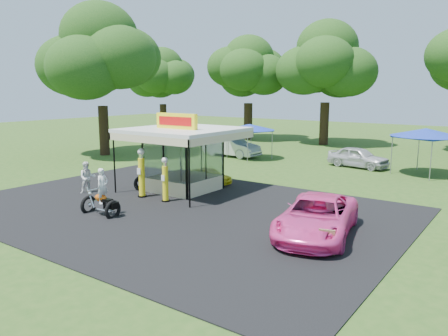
% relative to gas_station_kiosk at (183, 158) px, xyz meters
% --- Properties ---
extents(ground, '(120.00, 120.00, 0.00)m').
position_rel_gas_station_kiosk_xyz_m(ground, '(2.00, -4.99, -1.78)').
color(ground, '#294F18').
rests_on(ground, ground).
extents(asphalt_apron, '(20.00, 14.00, 0.04)m').
position_rel_gas_station_kiosk_xyz_m(asphalt_apron, '(2.00, -2.99, -1.76)').
color(asphalt_apron, black).
rests_on(asphalt_apron, ground).
extents(gas_station_kiosk, '(5.40, 5.40, 4.18)m').
position_rel_gas_station_kiosk_xyz_m(gas_station_kiosk, '(0.00, 0.00, 0.00)').
color(gas_station_kiosk, white).
rests_on(gas_station_kiosk, ground).
extents(gas_pump_left, '(0.47, 0.47, 2.50)m').
position_rel_gas_station_kiosk_xyz_m(gas_pump_left, '(-0.72, -2.38, -0.58)').
color(gas_pump_left, black).
rests_on(gas_pump_left, ground).
extents(gas_pump_right, '(0.41, 0.41, 2.21)m').
position_rel_gas_station_kiosk_xyz_m(gas_pump_right, '(0.87, -2.36, -0.73)').
color(gas_pump_right, black).
rests_on(gas_pump_right, ground).
extents(motorcycle, '(1.84, 0.93, 2.17)m').
position_rel_gas_station_kiosk_xyz_m(motorcycle, '(0.27, -5.66, -0.94)').
color(motorcycle, black).
rests_on(motorcycle, ground).
extents(spare_tires, '(0.98, 0.74, 0.79)m').
position_rel_gas_station_kiosk_xyz_m(spare_tires, '(-1.99, -1.30, -1.40)').
color(spare_tires, black).
rests_on(spare_tires, ground).
extents(a_frame_sign, '(0.57, 0.59, 0.94)m').
position_rel_gas_station_kiosk_xyz_m(a_frame_sign, '(9.96, -4.36, -1.31)').
color(a_frame_sign, '#593819').
rests_on(a_frame_sign, ground).
extents(kiosk_car, '(2.82, 1.13, 0.96)m').
position_rel_gas_station_kiosk_xyz_m(kiosk_car, '(-0.00, 2.21, -1.30)').
color(kiosk_car, yellow).
rests_on(kiosk_car, ground).
extents(pink_sedan, '(3.54, 5.73, 1.48)m').
position_rel_gas_station_kiosk_xyz_m(pink_sedan, '(8.88, -2.76, -1.04)').
color(pink_sedan, '#FF45A6').
rests_on(pink_sedan, ground).
extents(spectator_west, '(0.99, 1.04, 1.68)m').
position_rel_gas_station_kiosk_xyz_m(spectator_west, '(-3.71, -3.40, -0.94)').
color(spectator_west, white).
rests_on(spectator_west, ground).
extents(bg_car_a, '(4.95, 1.87, 1.61)m').
position_rel_gas_station_kiosk_xyz_m(bg_car_a, '(-4.95, 11.68, -0.98)').
color(bg_car_a, beige).
rests_on(bg_car_a, ground).
extents(bg_car_c, '(4.45, 2.34, 1.44)m').
position_rel_gas_station_kiosk_xyz_m(bg_car_c, '(5.19, 12.60, -1.06)').
color(bg_car_c, '#B9B8BD').
rests_on(bg_car_c, ground).
extents(tent_west, '(3.92, 3.92, 2.74)m').
position_rel_gas_station_kiosk_xyz_m(tent_west, '(-3.15, 11.53, 0.70)').
color(tent_west, gray).
rests_on(tent_west, ground).
extents(tent_east, '(4.28, 4.28, 2.99)m').
position_rel_gas_station_kiosk_xyz_m(tent_east, '(9.51, 12.31, 0.92)').
color(tent_east, gray).
rests_on(tent_east, ground).
extents(oak_far_a, '(8.62, 8.62, 10.22)m').
position_rel_gas_station_kiosk_xyz_m(oak_far_a, '(-22.44, 22.12, 4.72)').
color(oak_far_a, black).
rests_on(oak_far_a, ground).
extents(oak_far_b, '(9.15, 9.15, 10.91)m').
position_rel_gas_station_kiosk_xyz_m(oak_far_b, '(-10.70, 23.16, 5.18)').
color(oak_far_b, black).
rests_on(oak_far_b, ground).
extents(oak_far_c, '(9.98, 9.98, 11.76)m').
position_rel_gas_station_kiosk_xyz_m(oak_far_c, '(-2.00, 23.51, 5.68)').
color(oak_far_c, black).
rests_on(oak_far_c, ground).
extents(oak_near, '(10.46, 10.46, 12.04)m').
position_rel_gas_station_kiosk_xyz_m(oak_near, '(-14.08, 6.20, 5.76)').
color(oak_near, black).
rests_on(oak_near, ground).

